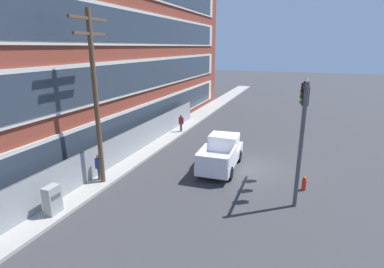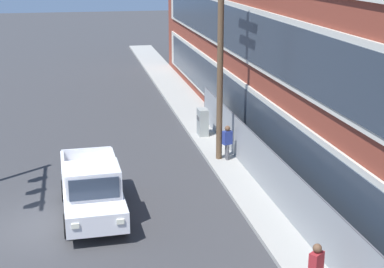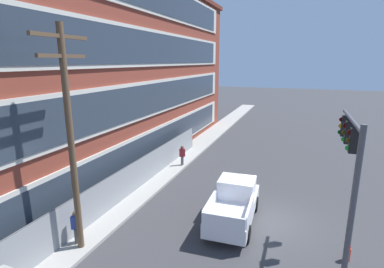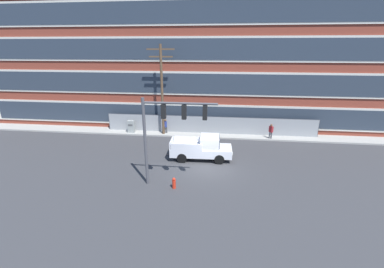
# 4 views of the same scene
# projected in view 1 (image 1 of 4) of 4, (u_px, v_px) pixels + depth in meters

# --- Properties ---
(ground_plane) EXTENTS (160.00, 160.00, 0.00)m
(ground_plane) POSITION_uv_depth(u_px,v_px,m) (249.00, 167.00, 19.43)
(ground_plane) COLOR #38383A
(sidewalk_building_side) EXTENTS (80.00, 2.17, 0.16)m
(sidewalk_building_side) POSITION_uv_depth(u_px,v_px,m) (142.00, 152.00, 22.02)
(sidewalk_building_side) COLOR #9E9B93
(sidewalk_building_side) RESTS_ON ground
(brick_mill_building) EXTENTS (52.23, 12.45, 14.24)m
(brick_mill_building) POSITION_uv_depth(u_px,v_px,m) (20.00, 53.00, 19.68)
(brick_mill_building) COLOR brown
(brick_mill_building) RESTS_ON ground
(chain_link_fence) EXTENTS (22.53, 0.06, 2.01)m
(chain_link_fence) POSITION_uv_depth(u_px,v_px,m) (135.00, 141.00, 21.39)
(chain_link_fence) COLOR gray
(chain_link_fence) RESTS_ON ground
(traffic_signal_mast) EXTENTS (4.80, 0.43, 6.05)m
(traffic_signal_mast) POSITION_uv_depth(u_px,v_px,m) (304.00, 112.00, 14.81)
(traffic_signal_mast) COLOR #4C4C51
(traffic_signal_mast) RESTS_ON ground
(pickup_truck_white) EXTENTS (5.21, 2.18, 2.05)m
(pickup_truck_white) POSITION_uv_depth(u_px,v_px,m) (222.00, 153.00, 19.08)
(pickup_truck_white) COLOR silver
(pickup_truck_white) RESTS_ON ground
(utility_pole_near_corner) EXTENTS (2.77, 0.26, 9.33)m
(utility_pole_near_corner) POSITION_uv_depth(u_px,v_px,m) (95.00, 93.00, 15.58)
(utility_pole_near_corner) COLOR brown
(utility_pole_near_corner) RESTS_ON ground
(electrical_cabinet) EXTENTS (0.73, 0.48, 1.49)m
(electrical_cabinet) POSITION_uv_depth(u_px,v_px,m) (53.00, 201.00, 13.61)
(electrical_cabinet) COLOR #939993
(electrical_cabinet) RESTS_ON ground
(pedestrian_near_cabinet) EXTENTS (0.43, 0.46, 1.69)m
(pedestrian_near_cabinet) POSITION_uv_depth(u_px,v_px,m) (181.00, 123.00, 26.75)
(pedestrian_near_cabinet) COLOR #4C4C51
(pedestrian_near_cabinet) RESTS_ON ground
(pedestrian_by_fence) EXTENTS (0.35, 0.45, 1.69)m
(pedestrian_by_fence) POSITION_uv_depth(u_px,v_px,m) (99.00, 166.00, 17.03)
(pedestrian_by_fence) COLOR #4C4C51
(pedestrian_by_fence) RESTS_ON ground
(fire_hydrant) EXTENTS (0.24, 0.24, 0.78)m
(fire_hydrant) POSITION_uv_depth(u_px,v_px,m) (304.00, 184.00, 16.20)
(fire_hydrant) COLOR red
(fire_hydrant) RESTS_ON ground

